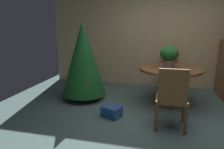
% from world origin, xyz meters
% --- Properties ---
extents(ground_plane, '(6.60, 6.60, 0.00)m').
position_xyz_m(ground_plane, '(0.00, 0.00, 0.00)').
color(ground_plane, '#4C6660').
extents(back_wall_panel, '(6.00, 0.10, 2.60)m').
position_xyz_m(back_wall_panel, '(0.00, 2.20, 1.30)').
color(back_wall_panel, tan).
rests_on(back_wall_panel, ground_plane).
extents(round_dining_table, '(1.19, 1.19, 0.75)m').
position_xyz_m(round_dining_table, '(0.11, 0.84, 0.56)').
color(round_dining_table, brown).
rests_on(round_dining_table, ground_plane).
extents(flower_vase, '(0.36, 0.36, 0.42)m').
position_xyz_m(flower_vase, '(0.07, 0.83, 1.01)').
color(flower_vase, '#665B51').
rests_on(flower_vase, round_dining_table).
extents(wooden_chair_far, '(0.43, 0.44, 0.99)m').
position_xyz_m(wooden_chair_far, '(0.11, 1.79, 0.55)').
color(wooden_chair_far, brown).
rests_on(wooden_chair_far, ground_plane).
extents(wooden_chair_near, '(0.46, 0.44, 0.97)m').
position_xyz_m(wooden_chair_near, '(0.11, -0.20, 0.54)').
color(wooden_chair_near, brown).
rests_on(wooden_chair_near, ground_plane).
extents(holiday_tree, '(0.94, 0.94, 1.65)m').
position_xyz_m(holiday_tree, '(-1.67, 0.78, 0.88)').
color(holiday_tree, brown).
rests_on(holiday_tree, ground_plane).
extents(gift_box_blue, '(0.38, 0.35, 0.19)m').
position_xyz_m(gift_box_blue, '(-0.87, 0.02, 0.09)').
color(gift_box_blue, '#1E569E').
rests_on(gift_box_blue, ground_plane).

